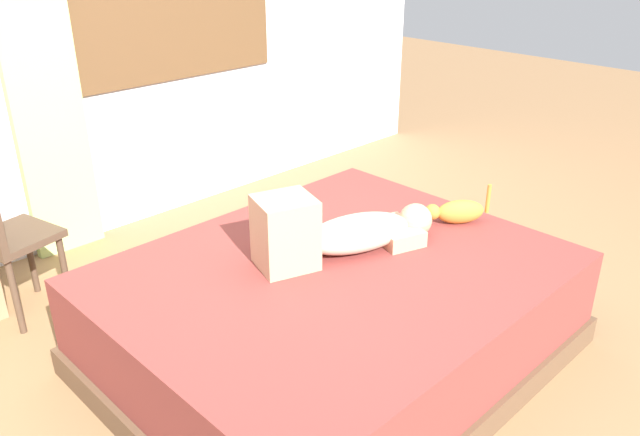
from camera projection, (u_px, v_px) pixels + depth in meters
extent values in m
plane|color=olive|center=(338.00, 373.00, 3.09)|extent=(16.00, 16.00, 0.00)
cube|color=silver|center=(75.00, 16.00, 3.96)|extent=(6.40, 0.12, 2.90)
cube|color=brown|center=(334.00, 345.00, 3.18)|extent=(2.11, 1.72, 0.14)
cube|color=brown|center=(334.00, 301.00, 3.07)|extent=(2.05, 1.67, 0.38)
ellipsoid|color=#CCB299|center=(357.00, 233.00, 3.12)|extent=(0.61, 0.42, 0.17)
sphere|color=tan|center=(415.00, 220.00, 3.26)|extent=(0.17, 0.17, 0.17)
cube|color=tan|center=(285.00, 233.00, 2.93)|extent=(0.32, 0.31, 0.34)
cube|color=tan|center=(395.00, 232.00, 3.23)|extent=(0.28, 0.33, 0.08)
ellipsoid|color=#C67A2D|center=(460.00, 212.00, 3.40)|extent=(0.28, 0.24, 0.13)
sphere|color=#C67A2D|center=(432.00, 212.00, 3.37)|extent=(0.08, 0.08, 0.08)
cylinder|color=#C67A2D|center=(488.00, 199.00, 3.39)|extent=(0.03, 0.03, 0.16)
cylinder|color=#4C3828|center=(31.00, 258.00, 3.69)|extent=(0.04, 0.04, 0.44)
cylinder|color=#4C3828|center=(65.00, 272.00, 3.54)|extent=(0.04, 0.04, 0.44)
cylinder|color=#4C3828|center=(16.00, 297.00, 3.31)|extent=(0.04, 0.04, 0.44)
cube|color=#4C3828|center=(15.00, 237.00, 3.40)|extent=(0.46, 0.46, 0.04)
cube|color=#ADCC75|center=(36.00, 50.00, 3.74)|extent=(0.44, 0.06, 2.60)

